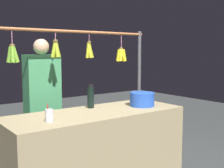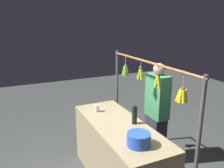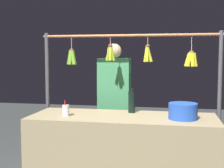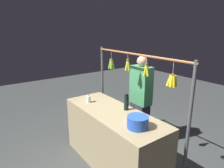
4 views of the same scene
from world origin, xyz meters
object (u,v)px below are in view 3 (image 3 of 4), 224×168
(blue_bucket, at_px, (183,111))
(drink_cup, at_px, (66,110))
(vendor_person, at_px, (114,111))
(water_bottle, at_px, (132,101))

(blue_bucket, bearing_deg, drink_cup, 3.01)
(vendor_person, bearing_deg, water_bottle, 116.71)
(drink_cup, bearing_deg, blue_bucket, -176.99)
(water_bottle, relative_size, blue_bucket, 0.94)
(water_bottle, xyz_separation_m, drink_cup, (0.61, 0.30, -0.06))
(blue_bucket, xyz_separation_m, drink_cup, (1.13, 0.06, -0.02))
(drink_cup, xyz_separation_m, vendor_person, (-0.32, -0.88, -0.14))
(water_bottle, xyz_separation_m, vendor_person, (0.29, -0.58, -0.21))
(blue_bucket, height_order, vendor_person, vendor_person)
(water_bottle, bearing_deg, vendor_person, -63.29)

